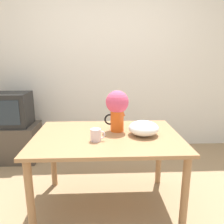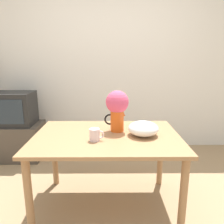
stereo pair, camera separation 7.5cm
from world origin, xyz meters
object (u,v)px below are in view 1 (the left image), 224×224
object	(u,v)px
coffee_mug	(96,135)
white_bowl	(144,128)
tv_set	(9,109)
flower_vase	(117,107)

from	to	relation	value
coffee_mug	white_bowl	xyz separation A→B (m)	(0.42, 0.13, 0.01)
white_bowl	tv_set	bearing A→B (deg)	146.08
tv_set	flower_vase	bearing A→B (deg)	-34.73
coffee_mug	flower_vase	bearing A→B (deg)	52.70
flower_vase	coffee_mug	distance (m)	0.36
coffee_mug	tv_set	xyz separation A→B (m)	(-1.21, 1.22, -0.06)
flower_vase	coffee_mug	xyz separation A→B (m)	(-0.19, -0.25, -0.18)
coffee_mug	white_bowl	size ratio (longest dim) A/B	0.46
white_bowl	coffee_mug	bearing A→B (deg)	-163.36
tv_set	white_bowl	bearing A→B (deg)	-33.92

